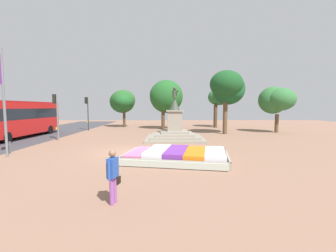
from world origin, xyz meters
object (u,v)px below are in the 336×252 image
at_px(traffic_light_mid_block, 56,109).
at_px(traffic_light_far_corner, 87,108).
at_px(flower_planter, 178,156).
at_px(statue_monument, 175,131).
at_px(pedestrian_with_handbag, 113,173).
at_px(city_bus, 17,117).
at_px(banner_pole, 3,99).
at_px(kerb_bollard_mid_b, 10,147).

relative_size(traffic_light_mid_block, traffic_light_far_corner, 0.97).
bearing_deg(flower_planter, statue_monument, 89.17).
bearing_deg(pedestrian_with_handbag, traffic_light_far_corner, 111.16).
relative_size(traffic_light_far_corner, city_bus, 0.38).
distance_m(banner_pole, kerb_bollard_mid_b, 3.15).
relative_size(flower_planter, city_bus, 0.57).
bearing_deg(city_bus, banner_pole, -60.24).
bearing_deg(pedestrian_with_handbag, statue_monument, 80.25).
height_order(traffic_light_mid_block, pedestrian_with_handbag, traffic_light_mid_block).
relative_size(statue_monument, city_bus, 0.47).
bearing_deg(banner_pole, traffic_light_mid_block, 92.16).
bearing_deg(city_bus, traffic_light_far_corner, 59.26).
relative_size(statue_monument, kerb_bollard_mid_b, 6.64).
bearing_deg(flower_planter, traffic_light_mid_block, 143.60).
bearing_deg(flower_planter, kerb_bollard_mid_b, 169.37).
relative_size(city_bus, kerb_bollard_mid_b, 14.10).
bearing_deg(traffic_light_far_corner, flower_planter, -56.62).
relative_size(flower_planter, kerb_bollard_mid_b, 7.97).
relative_size(traffic_light_far_corner, kerb_bollard_mid_b, 5.42).
bearing_deg(banner_pole, flower_planter, -5.43).
xyz_separation_m(statue_monument, banner_pole, (-9.98, -7.07, 2.56)).
relative_size(flower_planter, pedestrian_with_handbag, 3.68).
bearing_deg(traffic_light_mid_block, kerb_bollard_mid_b, -92.70).
bearing_deg(traffic_light_mid_block, pedestrian_with_handbag, -58.31).
relative_size(banner_pole, kerb_bollard_mid_b, 8.20).
xyz_separation_m(city_bus, kerb_bollard_mid_b, (4.04, -6.95, -1.56)).
bearing_deg(banner_pole, city_bus, 119.76).
bearing_deg(statue_monument, banner_pole, -144.68).
height_order(city_bus, kerb_bollard_mid_b, city_bus).
distance_m(statue_monument, traffic_light_mid_block, 10.42).
xyz_separation_m(flower_planter, traffic_light_mid_block, (-10.11, 7.45, 2.46)).
bearing_deg(kerb_bollard_mid_b, traffic_light_mid_block, 87.30).
xyz_separation_m(traffic_light_mid_block, kerb_bollard_mid_b, (-0.26, -5.51, -2.33)).
bearing_deg(flower_planter, banner_pole, 174.57).
xyz_separation_m(traffic_light_far_corner, pedestrian_with_handbag, (8.17, -21.10, -1.88)).
distance_m(city_bus, kerb_bollard_mid_b, 8.19).
distance_m(statue_monument, traffic_light_far_corner, 13.16).
height_order(statue_monument, traffic_light_mid_block, statue_monument).
bearing_deg(banner_pole, traffic_light_far_corner, 91.90).
bearing_deg(statue_monument, city_bus, 176.51).
relative_size(flower_planter, traffic_light_far_corner, 1.47).
xyz_separation_m(statue_monument, city_bus, (-14.53, 0.88, 1.18)).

